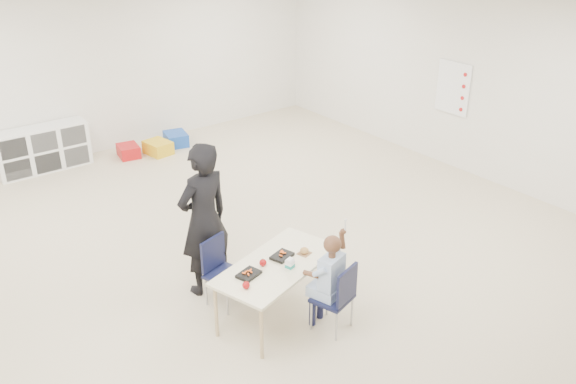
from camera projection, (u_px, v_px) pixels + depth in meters
room at (264, 149)px, 6.61m from camera, size 9.00×9.02×2.80m
table at (277, 289)px, 6.11m from camera, size 1.48×1.03×0.62m
chair_near at (332, 296)px, 5.91m from camera, size 0.44×0.42×0.74m
chair_far at (225, 273)px, 6.27m from camera, size 0.44×0.42×0.74m
child at (333, 278)px, 5.81m from camera, size 0.61×0.61×1.16m
lunch_tray_near at (282, 256)px, 6.08m from camera, size 0.26×0.22×0.03m
lunch_tray_far at (249, 274)px, 5.78m from camera, size 0.26×0.22×0.03m
milk_carton at (290, 264)px, 5.89m from camera, size 0.09×0.09×0.10m
bread_roll at (304, 251)px, 6.14m from camera, size 0.09×0.09×0.07m
apple_near at (263, 263)px, 5.93m from camera, size 0.07×0.07×0.07m
apple_far at (246, 285)px, 5.58m from camera, size 0.07×0.07×0.07m
cubby_shelf at (42, 149)px, 9.47m from camera, size 1.40×0.40×0.70m
rules_poster at (453, 88)px, 9.30m from camera, size 0.02×0.60×0.80m
adult at (204, 220)px, 6.32m from camera, size 0.67×0.48×1.69m
bin_red at (129, 151)px, 10.06m from camera, size 0.38×0.45×0.20m
bin_yellow at (158, 148)px, 10.17m from camera, size 0.41×0.49×0.22m
bin_blue at (176, 139)px, 10.54m from camera, size 0.44×0.52×0.22m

